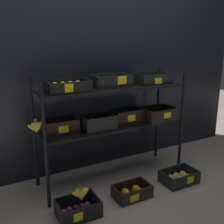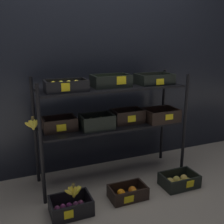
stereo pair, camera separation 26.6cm
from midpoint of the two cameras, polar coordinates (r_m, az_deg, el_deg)
ground_plane at (r=2.93m, az=-2.67°, el=-13.50°), size 10.00×10.00×0.00m
storefront_wall at (r=2.95m, az=-6.39°, el=8.89°), size 3.85×0.12×2.17m
display_rack at (r=2.64m, az=-2.84°, el=0.98°), size 1.58×0.44×1.07m
crate_ground_plum at (r=2.39m, az=-10.50°, el=-19.74°), size 0.34×0.25×0.14m
crate_ground_orange at (r=2.58m, az=1.15°, el=-16.59°), size 0.33×0.22×0.12m
crate_ground_apple_gold at (r=2.86m, az=11.26°, el=-13.47°), size 0.35×0.25×0.13m
banana_bunch_loose at (r=2.32m, az=-9.98°, el=-16.62°), size 0.16×0.05×0.13m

